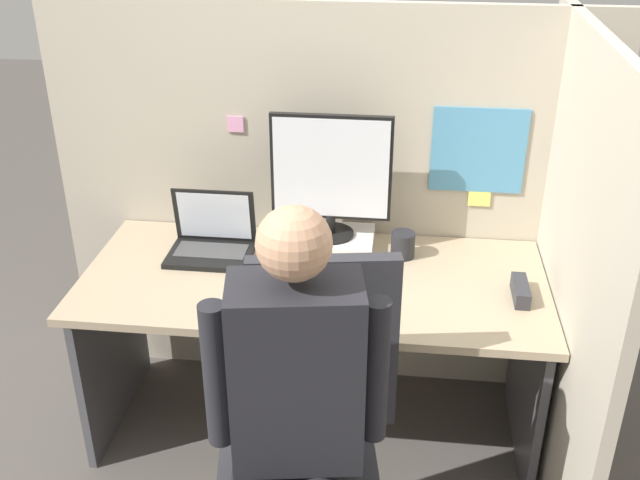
% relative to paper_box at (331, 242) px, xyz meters
% --- Properties ---
extents(cubicle_panel_back, '(2.17, 0.05, 1.60)m').
position_rel_paper_box_xyz_m(cubicle_panel_back, '(-0.03, 0.18, 0.07)').
color(cubicle_panel_back, '#B7AD99').
rests_on(cubicle_panel_back, ground).
extents(cubicle_panel_right, '(0.04, 1.40, 1.60)m').
position_rel_paper_box_xyz_m(cubicle_panel_right, '(0.82, -0.30, 0.07)').
color(cubicle_panel_right, '#B7AD99').
rests_on(cubicle_panel_right, ground).
extents(desk, '(1.67, 0.75, 0.70)m').
position_rel_paper_box_xyz_m(desk, '(-0.04, -0.22, -0.19)').
color(desk, tan).
rests_on(desk, ground).
extents(paper_box, '(0.33, 0.24, 0.06)m').
position_rel_paper_box_xyz_m(paper_box, '(0.00, 0.00, 0.00)').
color(paper_box, white).
rests_on(paper_box, desk).
extents(monitor, '(0.45, 0.18, 0.48)m').
position_rel_paper_box_xyz_m(monitor, '(0.00, 0.00, 0.28)').
color(monitor, black).
rests_on(monitor, paper_box).
extents(laptop, '(0.31, 0.23, 0.24)m').
position_rel_paper_box_xyz_m(laptop, '(-0.44, -0.09, 0.02)').
color(laptop, black).
rests_on(laptop, desk).
extents(mouse, '(0.07, 0.06, 0.04)m').
position_rel_paper_box_xyz_m(mouse, '(-0.19, -0.27, -0.01)').
color(mouse, silver).
rests_on(mouse, desk).
extents(stapler, '(0.05, 0.17, 0.06)m').
position_rel_paper_box_xyz_m(stapler, '(0.68, -0.28, -0.00)').
color(stapler, '#2D2D33').
rests_on(stapler, desk).
extents(carrot_toy, '(0.05, 0.12, 0.05)m').
position_rel_paper_box_xyz_m(carrot_toy, '(0.13, -0.52, -0.01)').
color(carrot_toy, orange).
rests_on(carrot_toy, desk).
extents(office_chair, '(0.54, 0.58, 1.07)m').
position_rel_paper_box_xyz_m(office_chair, '(0.03, -0.90, -0.18)').
color(office_chair, '#2D2D33').
rests_on(office_chair, ground).
extents(person, '(0.47, 0.46, 1.34)m').
position_rel_paper_box_xyz_m(person, '(0.01, -1.06, 0.05)').
color(person, black).
rests_on(person, ground).
extents(coffee_mug, '(0.09, 0.09, 0.10)m').
position_rel_paper_box_xyz_m(coffee_mug, '(0.28, -0.03, 0.02)').
color(coffee_mug, '#232328').
rests_on(coffee_mug, desk).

